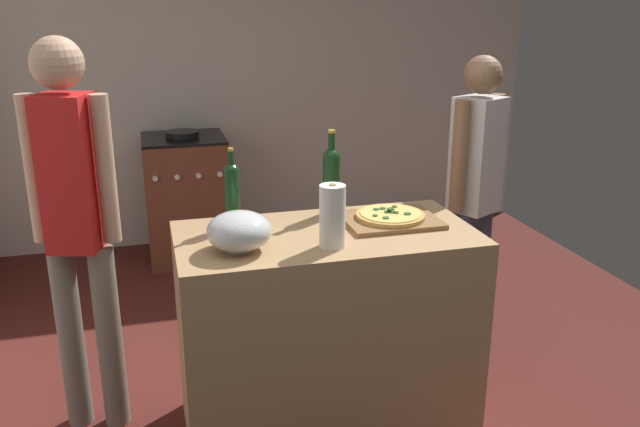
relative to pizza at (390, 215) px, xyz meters
The scene contains 12 objects.
ground_plane 1.37m from the pizza, 103.89° to the left, with size 4.66×3.77×0.02m, color #511E19.
kitchen_wall_rear 2.62m from the pizza, 95.18° to the left, with size 4.66×0.10×2.60m, color beige.
counter 0.58m from the pizza, 169.63° to the right, with size 1.24×0.63×0.92m, color tan.
cutting_board 0.02m from the pizza, 89.10° to the right, with size 0.40×0.32×0.02m, color olive.
pizza is the anchor object (origin of this frame).
mixing_bowl 0.70m from the pizza, 166.16° to the right, with size 0.25×0.25×0.15m.
paper_towel_roll 0.40m from the pizza, 145.67° to the right, with size 0.10×0.10×0.25m.
wine_bottle_green 0.68m from the pizza, behind, with size 0.06×0.06×0.34m.
wine_bottle_amber 0.31m from the pizza, 141.15° to the left, with size 0.08×0.08×0.38m.
stove 2.36m from the pizza, 108.58° to the left, with size 0.58×0.58×0.95m.
person_in_stripes 1.32m from the pizza, 169.98° to the left, with size 0.35×0.25×1.71m.
person_in_red 0.78m from the pizza, 35.03° to the left, with size 0.35×0.28×1.58m.
Camera 1 is at (-0.76, -1.88, 1.84)m, focal length 36.99 mm.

